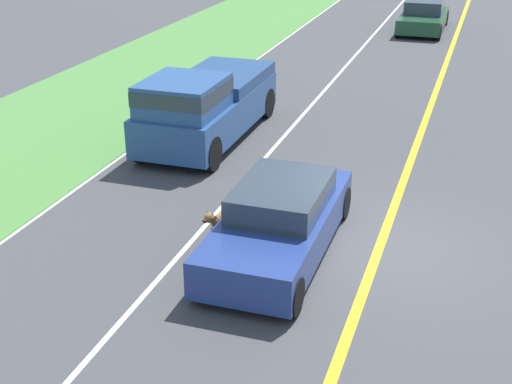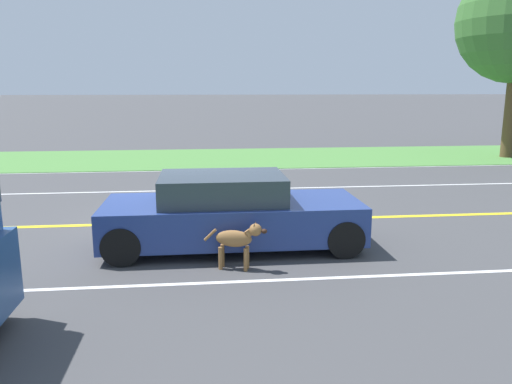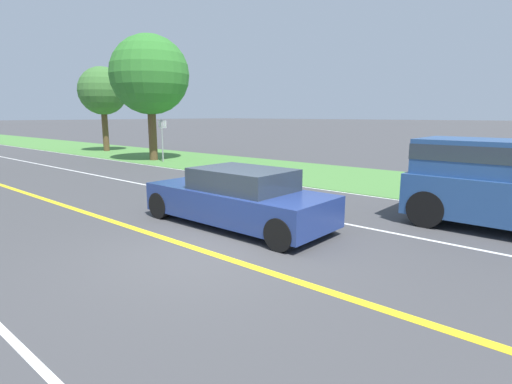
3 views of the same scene
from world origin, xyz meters
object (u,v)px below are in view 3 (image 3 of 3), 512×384
object	(u,v)px
ego_car	(238,198)
roadside_tree_right_near	(150,75)
roadside_tree_right_far	(103,91)
street_sign	(162,135)
dog	(268,196)

from	to	relation	value
ego_car	roadside_tree_right_near	distance (m)	15.08
ego_car	roadside_tree_right_far	bearing A→B (deg)	68.60
ego_car	roadside_tree_right_near	bearing A→B (deg)	62.50
ego_car	street_sign	xyz separation A→B (m)	(6.58, 11.83, 0.82)
roadside_tree_right_far	ego_car	bearing A→B (deg)	-111.40
street_sign	dog	bearing A→B (deg)	-114.67
ego_car	dog	distance (m)	1.19
ego_car	roadside_tree_right_near	world-z (taller)	roadside_tree_right_near
ego_car	dog	size ratio (longest dim) A/B	4.54
ego_car	roadside_tree_right_near	xyz separation A→B (m)	(6.71, 12.89, 4.03)
ego_car	roadside_tree_right_near	size ratio (longest dim) A/B	0.68
roadside_tree_right_near	roadside_tree_right_far	bearing A→B (deg)	80.51
ego_car	dog	xyz separation A→B (m)	(1.18, 0.06, -0.14)
dog	street_sign	world-z (taller)	street_sign
roadside_tree_right_near	street_sign	bearing A→B (deg)	-96.83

